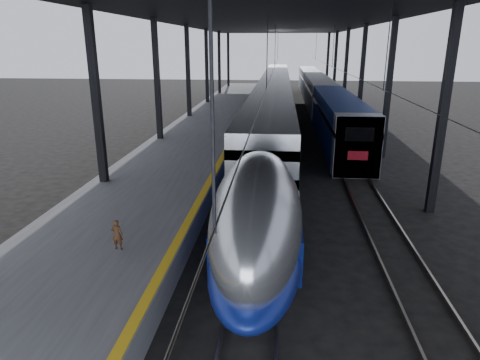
# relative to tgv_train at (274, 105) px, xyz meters

# --- Properties ---
(ground) EXTENTS (160.00, 160.00, 0.00)m
(ground) POSITION_rel_tgv_train_xyz_m (-2.00, -25.90, -1.96)
(ground) COLOR black
(ground) RESTS_ON ground
(platform) EXTENTS (6.00, 80.00, 1.00)m
(platform) POSITION_rel_tgv_train_xyz_m (-5.50, -5.90, -1.46)
(platform) COLOR #4C4C4F
(platform) RESTS_ON ground
(yellow_strip) EXTENTS (0.30, 80.00, 0.01)m
(yellow_strip) POSITION_rel_tgv_train_xyz_m (-2.70, -5.90, -0.96)
(yellow_strip) COLOR gold
(yellow_strip) RESTS_ON platform
(rails) EXTENTS (6.52, 80.00, 0.16)m
(rails) POSITION_rel_tgv_train_xyz_m (2.50, -5.90, -1.88)
(rails) COLOR slate
(rails) RESTS_ON ground
(canopy) EXTENTS (18.00, 75.00, 9.47)m
(canopy) POSITION_rel_tgv_train_xyz_m (-0.10, -5.90, 7.15)
(canopy) COLOR black
(canopy) RESTS_ON ground
(tgv_train) EXTENTS (2.93, 65.20, 4.19)m
(tgv_train) POSITION_rel_tgv_train_xyz_m (0.00, 0.00, 0.00)
(tgv_train) COLOR #ADB0B5
(tgv_train) RESTS_ON ground
(second_train) EXTENTS (2.64, 56.05, 3.63)m
(second_train) POSITION_rel_tgv_train_xyz_m (5.00, 10.93, -0.12)
(second_train) COLOR navy
(second_train) RESTS_ON ground
(child) EXTENTS (0.37, 0.25, 1.02)m
(child) POSITION_rel_tgv_train_xyz_m (-4.48, -27.85, -0.45)
(child) COLOR #432916
(child) RESTS_ON platform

